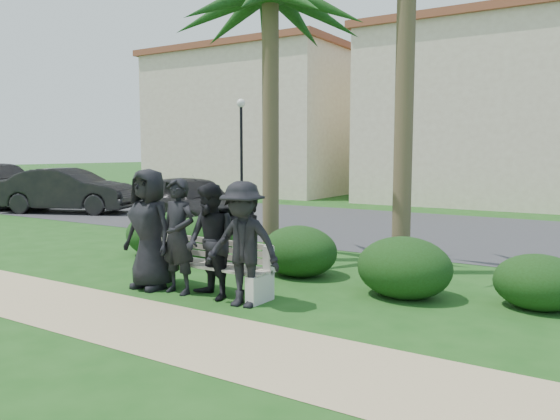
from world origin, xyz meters
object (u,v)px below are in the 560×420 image
at_px(car_b, 69,191).
at_px(man_d, 243,244).
at_px(car_c, 0,185).
at_px(man_a, 149,229).
at_px(man_c, 211,241).
at_px(car_a, 192,202).
at_px(man_b, 178,236).
at_px(street_lamp, 241,132).
at_px(park_bench, 207,269).

bearing_deg(car_b, man_d, -140.02).
bearing_deg(car_c, man_a, -98.98).
bearing_deg(man_a, man_d, 1.74).
bearing_deg(man_c, car_a, 153.06).
xyz_separation_m(man_b, car_a, (-4.50, 5.41, -0.13)).
height_order(man_b, car_b, man_b).
distance_m(man_c, man_d, 0.63).
relative_size(street_lamp, car_b, 0.92).
height_order(man_d, car_b, man_d).
height_order(man_c, car_c, man_c).
distance_m(man_d, car_b, 13.44).
bearing_deg(car_b, man_c, -141.00).
xyz_separation_m(street_lamp, car_b, (-2.76, -6.37, -2.17)).
bearing_deg(man_c, street_lamp, 144.13).
xyz_separation_m(man_a, man_d, (1.80, -0.03, -0.07)).
xyz_separation_m(man_d, car_a, (-5.73, 5.45, -0.12)).
bearing_deg(car_a, man_c, -117.38).
xyz_separation_m(man_b, man_d, (1.22, -0.04, -0.00)).
distance_m(park_bench, man_a, 1.10).
bearing_deg(park_bench, car_b, 153.90).
height_order(street_lamp, park_bench, street_lamp).
relative_size(park_bench, man_b, 1.27).
relative_size(street_lamp, man_b, 2.48).
distance_m(man_b, car_c, 16.48).
bearing_deg(car_a, man_a, -124.98).
height_order(car_a, car_b, car_b).
distance_m(man_a, man_c, 1.18).
xyz_separation_m(man_b, car_c, (-15.23, 6.29, -0.05)).
relative_size(street_lamp, man_a, 2.31).
xyz_separation_m(street_lamp, man_d, (9.19, -12.51, -2.08)).
distance_m(street_lamp, car_b, 7.27).
relative_size(man_a, car_c, 0.33).
bearing_deg(man_d, car_b, 145.66).
height_order(park_bench, man_b, man_b).
bearing_deg(car_b, man_b, -142.44).
relative_size(park_bench, man_c, 1.32).
bearing_deg(park_bench, man_c, -39.36).
height_order(street_lamp, man_b, street_lamp).
bearing_deg(car_b, street_lamp, -46.27).
distance_m(man_d, car_c, 17.63).
relative_size(man_b, car_b, 0.37).
relative_size(park_bench, man_a, 1.19).
distance_m(man_b, car_b, 12.35).
relative_size(man_c, car_b, 0.36).
bearing_deg(man_a, park_bench, 22.08).
bearing_deg(car_c, car_b, -78.11).
height_order(park_bench, man_a, man_a).
relative_size(man_b, car_c, 0.31).
bearing_deg(man_c, car_b, 171.38).
height_order(man_c, car_a, man_c).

